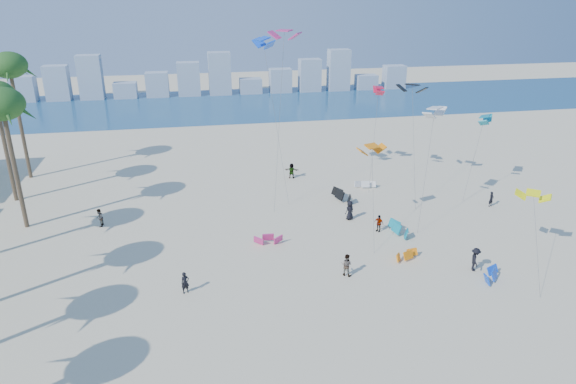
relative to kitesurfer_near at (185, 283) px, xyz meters
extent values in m
plane|color=beige|center=(5.88, -9.05, -0.83)|extent=(220.00, 220.00, 0.00)
plane|color=navy|center=(5.88, 62.95, -0.83)|extent=(220.00, 220.00, 0.00)
imported|color=black|center=(0.00, 0.00, 0.00)|extent=(0.71, 0.58, 1.66)
imported|color=gray|center=(12.18, 0.21, 0.07)|extent=(1.11, 1.07, 1.80)
imported|color=black|center=(15.42, 9.97, 0.11)|extent=(1.08, 0.92, 1.88)
imported|color=gray|center=(17.26, 7.03, -0.03)|extent=(0.89, 0.97, 1.60)
imported|color=black|center=(22.26, -0.95, 0.13)|extent=(1.08, 1.41, 1.93)
imported|color=gray|center=(12.15, 22.13, 0.06)|extent=(1.72, 1.04, 1.77)
imported|color=black|center=(30.37, 10.34, -0.04)|extent=(0.68, 0.59, 1.58)
imported|color=gray|center=(-7.75, 12.75, 0.03)|extent=(0.76, 0.92, 1.72)
cylinder|color=#595959|center=(16.08, 5.77, 3.01)|extent=(1.22, 5.37, 7.70)
cylinder|color=#595959|center=(23.01, 13.60, 4.90)|extent=(0.83, 5.25, 11.47)
cylinder|color=#595959|center=(21.70, 7.76, 4.46)|extent=(2.17, 3.50, 10.59)
cylinder|color=#595959|center=(9.46, 16.41, 7.18)|extent=(1.96, 3.29, 16.02)
cylinder|color=#595959|center=(20.23, 17.62, 4.54)|extent=(1.51, 2.94, 10.76)
cylinder|color=#595959|center=(26.15, -2.48, 1.99)|extent=(2.30, 5.76, 5.66)
cylinder|color=#595959|center=(9.64, 15.61, 7.54)|extent=(2.03, 5.22, 16.75)
cylinder|color=#595959|center=(29.60, 13.30, 3.30)|extent=(2.79, 2.59, 8.27)
cylinder|color=brown|center=(-14.45, 13.95, 4.92)|extent=(0.40, 0.40, 11.49)
ellipsoid|color=#26541D|center=(-14.45, 13.95, 10.66)|extent=(3.80, 3.80, 2.85)
cylinder|color=brown|center=(-17.29, 20.95, 4.65)|extent=(0.40, 0.40, 10.97)
cylinder|color=brown|center=(-17.65, 27.95, 5.59)|extent=(0.40, 0.40, 12.83)
ellipsoid|color=#26541D|center=(-17.65, 27.95, 12.00)|extent=(3.80, 3.80, 2.85)
cube|color=#9EADBF|center=(-29.92, 72.95, 1.57)|extent=(4.40, 3.00, 4.80)
cube|color=#9EADBF|center=(-23.72, 72.95, 2.47)|extent=(4.40, 3.00, 6.60)
cube|color=#9EADBF|center=(-17.52, 72.95, 3.37)|extent=(4.40, 3.00, 8.40)
cube|color=#9EADBF|center=(-11.32, 72.95, 0.67)|extent=(4.40, 3.00, 3.00)
cube|color=#9EADBF|center=(-5.12, 72.95, 1.57)|extent=(4.40, 3.00, 4.80)
cube|color=#9EADBF|center=(1.08, 72.95, 2.47)|extent=(4.40, 3.00, 6.60)
cube|color=#9EADBF|center=(7.28, 72.95, 3.37)|extent=(4.40, 3.00, 8.40)
cube|color=#9EADBF|center=(13.48, 72.95, 0.67)|extent=(4.40, 3.00, 3.00)
cube|color=#9EADBF|center=(19.68, 72.95, 1.57)|extent=(4.40, 3.00, 4.80)
cube|color=#9EADBF|center=(25.88, 72.95, 2.47)|extent=(4.40, 3.00, 6.60)
cube|color=#9EADBF|center=(32.08, 72.95, 3.37)|extent=(4.40, 3.00, 8.40)
cube|color=#9EADBF|center=(38.28, 72.95, 0.67)|extent=(4.40, 3.00, 3.00)
cube|color=#9EADBF|center=(44.48, 72.95, 1.57)|extent=(4.40, 3.00, 4.80)
camera|label=1|loc=(1.38, -32.98, 20.06)|focal=32.22mm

